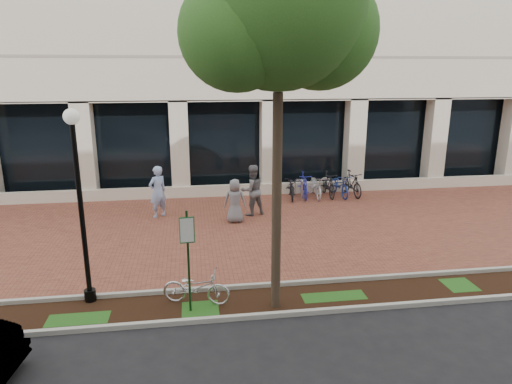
{
  "coord_description": "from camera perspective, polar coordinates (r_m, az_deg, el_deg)",
  "views": [
    {
      "loc": [
        -1.53,
        -15.22,
        5.54
      ],
      "look_at": [
        0.56,
        -0.8,
        1.58
      ],
      "focal_mm": 32.0,
      "sensor_mm": 36.0,
      "label": 1
    }
  ],
  "objects": [
    {
      "name": "brick_plaza",
      "position": [
        16.26,
        -2.37,
        -4.69
      ],
      "size": [
        40.0,
        9.0,
        0.01
      ],
      "primitive_type": "cube",
      "color": "brown",
      "rests_on": "ground"
    },
    {
      "name": "street_tree",
      "position": [
        9.98,
        3.2,
        21.33
      ],
      "size": [
        4.3,
        3.58,
        8.63
      ],
      "color": "#463628",
      "rests_on": "ground"
    },
    {
      "name": "pedestrian_left",
      "position": [
        17.73,
        -12.18,
        0.03
      ],
      "size": [
        0.87,
        0.81,
        2.0
      ],
      "primitive_type": "imported",
      "rotation": [
        0.0,
        0.0,
        3.76
      ],
      "color": "#99B3E5",
      "rests_on": "ground"
    },
    {
      "name": "curb_street_side",
      "position": [
        10.83,
        1.05,
        -15.18
      ],
      "size": [
        40.0,
        0.12,
        0.12
      ],
      "primitive_type": "cube",
      "color": "#A7A79D",
      "rests_on": "ground"
    },
    {
      "name": "bollard",
      "position": [
        19.9,
        5.78,
        0.3
      ],
      "size": [
        0.12,
        0.12,
        0.87
      ],
      "color": "silver",
      "rests_on": "ground"
    },
    {
      "name": "parking_sign",
      "position": [
        10.53,
        -8.51,
        -7.06
      ],
      "size": [
        0.34,
        0.07,
        2.49
      ],
      "rotation": [
        0.0,
        0.0,
        0.11
      ],
      "color": "#153C18",
      "rests_on": "ground"
    },
    {
      "name": "planting_strip",
      "position": [
        11.5,
        0.43,
        -13.55
      ],
      "size": [
        40.0,
        1.5,
        0.01
      ],
      "primitive_type": "cube",
      "color": "black",
      "rests_on": "ground"
    },
    {
      "name": "curb_plaza_side",
      "position": [
        12.13,
        -0.11,
        -11.63
      ],
      "size": [
        40.0,
        0.12,
        0.12
      ],
      "primitive_type": "cube",
      "color": "#A7A79D",
      "rests_on": "ground"
    },
    {
      "name": "lamppost",
      "position": [
        11.3,
        -21.15,
        -0.71
      ],
      "size": [
        0.36,
        0.36,
        4.69
      ],
      "color": "black",
      "rests_on": "ground"
    },
    {
      "name": "locked_bicycle",
      "position": [
        11.33,
        -7.48,
        -11.7
      ],
      "size": [
        1.76,
        1.01,
        0.87
      ],
      "primitive_type": "imported",
      "rotation": [
        0.0,
        0.0,
        1.29
      ],
      "color": "silver",
      "rests_on": "ground"
    },
    {
      "name": "ground",
      "position": [
        16.27,
        -2.37,
        -4.71
      ],
      "size": [
        120.0,
        120.0,
        0.0
      ],
      "primitive_type": "plane",
      "color": "black",
      "rests_on": "ground"
    },
    {
      "name": "pedestrian_mid",
      "position": [
        17.58,
        -0.5,
        0.23
      ],
      "size": [
        1.15,
        1.01,
        1.99
      ],
      "primitive_type": "imported",
      "rotation": [
        0.0,
        0.0,
        3.45
      ],
      "color": "slate",
      "rests_on": "ground"
    },
    {
      "name": "pedestrian_right",
      "position": [
        16.79,
        -2.65,
        -1.12
      ],
      "size": [
        0.87,
        0.63,
        1.64
      ],
      "primitive_type": "imported",
      "rotation": [
        0.0,
        0.0,
        3.0
      ],
      "color": "slate",
      "rests_on": "ground"
    },
    {
      "name": "bike_rack_cluster",
      "position": [
        20.4,
        8.17,
        0.85
      ],
      "size": [
        3.59,
        2.0,
        1.13
      ],
      "rotation": [
        0.0,
        0.0,
        -0.03
      ],
      "color": "black",
      "rests_on": "ground"
    }
  ]
}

